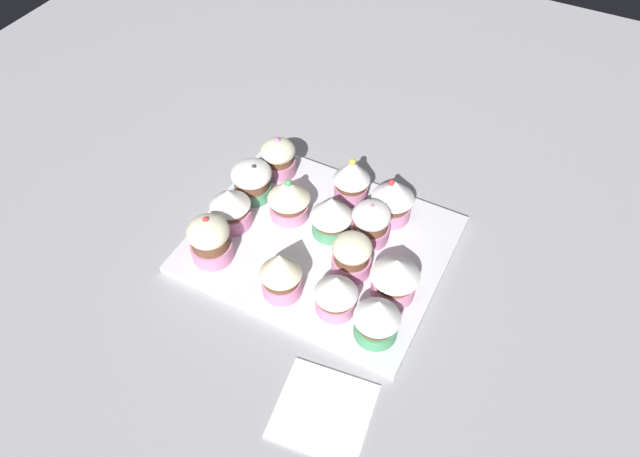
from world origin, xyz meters
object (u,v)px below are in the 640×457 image
(cupcake_1, at_px, (252,180))
(cupcake_4, at_px, (289,197))
(cupcake_7, at_px, (281,273))
(cupcake_6, at_px, (331,214))
(cupcake_0, at_px, (278,157))
(cupcake_3, at_px, (210,239))
(cupcake_13, at_px, (377,317))
(cupcake_10, at_px, (352,255))
(cupcake_8, at_px, (393,198))
(baking_tray, at_px, (320,244))
(cupcake_12, at_px, (395,276))
(cupcake_11, at_px, (336,292))
(cupcake_5, at_px, (349,177))
(cupcake_9, at_px, (371,223))
(napkin, at_px, (323,410))
(cupcake_2, at_px, (230,207))

(cupcake_1, bearing_deg, cupcake_4, 81.81)
(cupcake_4, relative_size, cupcake_7, 0.95)
(cupcake_6, bearing_deg, cupcake_0, -119.20)
(cupcake_3, xyz_separation_m, cupcake_7, (0.01, 0.12, 0.00))
(cupcake_0, bearing_deg, cupcake_13, 52.31)
(cupcake_7, xyz_separation_m, cupcake_10, (-0.08, 0.07, -0.01))
(cupcake_4, bearing_deg, cupcake_8, 116.10)
(baking_tray, distance_m, cupcake_3, 0.16)
(cupcake_7, bearing_deg, cupcake_3, -93.31)
(cupcake_4, height_order, cupcake_8, cupcake_8)
(cupcake_12, distance_m, cupcake_13, 0.07)
(cupcake_11, bearing_deg, baking_tray, -142.15)
(cupcake_4, distance_m, cupcake_12, 0.21)
(cupcake_8, xyz_separation_m, cupcake_13, (0.20, 0.06, -0.00))
(cupcake_5, bearing_deg, cupcake_9, 45.45)
(cupcake_5, bearing_deg, cupcake_4, -38.30)
(baking_tray, relative_size, cupcake_11, 5.18)
(cupcake_7, distance_m, cupcake_9, 0.16)
(cupcake_1, bearing_deg, napkin, 44.85)
(cupcake_5, relative_size, cupcake_10, 1.17)
(cupcake_8, height_order, cupcake_12, cupcake_8)
(cupcake_3, bearing_deg, cupcake_13, 88.24)
(napkin, bearing_deg, cupcake_13, 173.76)
(cupcake_7, bearing_deg, napkin, 46.08)
(cupcake_4, xyz_separation_m, cupcake_12, (0.06, 0.20, 0.00))
(cupcake_13, height_order, napkin, cupcake_13)
(cupcake_1, distance_m, cupcake_8, 0.22)
(cupcake_7, height_order, cupcake_12, cupcake_7)
(cupcake_2, distance_m, cupcake_12, 0.27)
(cupcake_3, height_order, cupcake_6, cupcake_3)
(napkin, bearing_deg, cupcake_0, -142.45)
(cupcake_3, bearing_deg, cupcake_2, -171.46)
(cupcake_11, bearing_deg, cupcake_8, 179.67)
(cupcake_7, distance_m, napkin, 0.18)
(baking_tray, distance_m, cupcake_2, 0.14)
(cupcake_2, distance_m, cupcake_9, 0.21)
(cupcake_2, bearing_deg, cupcake_8, 120.46)
(cupcake_11, relative_size, cupcake_12, 0.95)
(cupcake_8, distance_m, cupcake_9, 0.06)
(cupcake_11, distance_m, cupcake_12, 0.08)
(napkin, bearing_deg, cupcake_11, -159.26)
(cupcake_1, relative_size, cupcake_12, 0.87)
(cupcake_11, relative_size, napkin, 0.62)
(cupcake_0, height_order, cupcake_5, cupcake_5)
(cupcake_3, relative_size, napkin, 0.68)
(cupcake_3, xyz_separation_m, cupcake_6, (-0.12, 0.13, 0.00))
(cupcake_8, bearing_deg, cupcake_3, -46.26)
(cupcake_11, bearing_deg, cupcake_9, -175.75)
(cupcake_1, distance_m, cupcake_13, 0.31)
(cupcake_0, distance_m, cupcake_10, 0.23)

